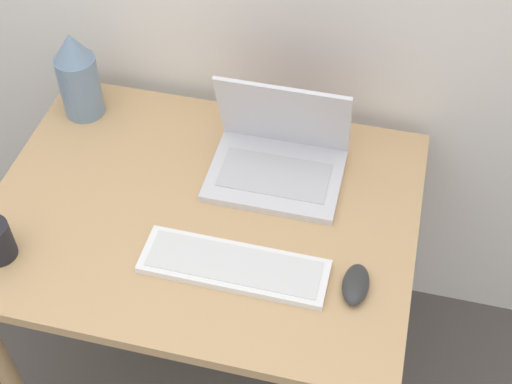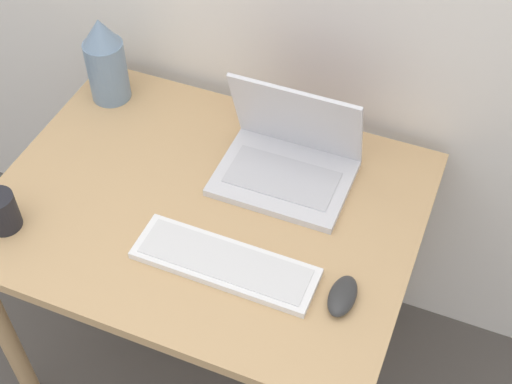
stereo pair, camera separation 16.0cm
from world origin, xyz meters
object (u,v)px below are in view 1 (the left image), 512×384
Objects in this scene: keyboard at (234,266)px; mouse at (356,285)px; laptop at (278,154)px; vase at (78,75)px.

mouse reaches higher than keyboard.
laptop is 0.78× the size of keyboard.
vase is at bearing 170.34° from laptop.
laptop is 0.57m from vase.
laptop reaches higher than vase.
laptop is 0.33m from keyboard.
keyboard is 3.79× the size of mouse.
keyboard is 0.69m from vase.
keyboard is 0.27m from mouse.
keyboard is (-0.03, -0.33, -0.04)m from laptop.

